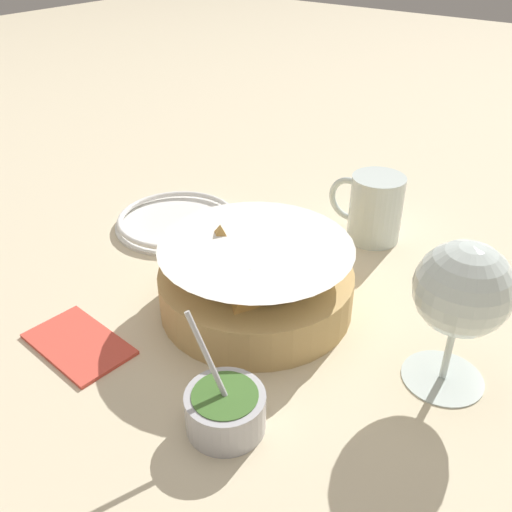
{
  "coord_description": "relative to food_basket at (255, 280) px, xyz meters",
  "views": [
    {
      "loc": [
        -0.36,
        0.46,
        0.4
      ],
      "look_at": [
        -0.04,
        0.04,
        0.07
      ],
      "focal_mm": 40.0,
      "sensor_mm": 36.0,
      "label": 1
    }
  ],
  "objects": [
    {
      "name": "beer_mug",
      "position": [
        -0.03,
        -0.23,
        0.01
      ],
      "size": [
        0.11,
        0.07,
        0.09
      ],
      "color": "silver",
      "rests_on": "ground_plane"
    },
    {
      "name": "napkin",
      "position": [
        0.11,
        0.17,
        -0.03
      ],
      "size": [
        0.12,
        0.08,
        0.01
      ],
      "color": "#DB4C3D",
      "rests_on": "ground_plane"
    },
    {
      "name": "ground_plane",
      "position": [
        0.04,
        -0.04,
        -0.04
      ],
      "size": [
        4.0,
        4.0,
        0.0
      ],
      "primitive_type": "plane",
      "color": "beige"
    },
    {
      "name": "wine_glass",
      "position": [
        -0.22,
        -0.02,
        0.07
      ],
      "size": [
        0.09,
        0.09,
        0.15
      ],
      "color": "silver",
      "rests_on": "ground_plane"
    },
    {
      "name": "sauce_cup",
      "position": [
        -0.09,
        0.16,
        -0.02
      ],
      "size": [
        0.08,
        0.07,
        0.11
      ],
      "color": "#B7B7BC",
      "rests_on": "ground_plane"
    },
    {
      "name": "side_plate",
      "position": [
        0.21,
        -0.09,
        -0.03
      ],
      "size": [
        0.18,
        0.18,
        0.01
      ],
      "color": "white",
      "rests_on": "ground_plane"
    },
    {
      "name": "food_basket",
      "position": [
        0.0,
        0.0,
        0.0
      ],
      "size": [
        0.22,
        0.22,
        0.09
      ],
      "color": "tan",
      "rests_on": "ground_plane"
    }
  ]
}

